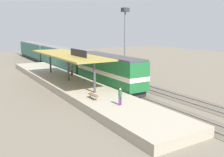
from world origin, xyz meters
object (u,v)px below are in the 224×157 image
object	(u,v)px
light_mast	(125,27)
person_walking	(120,96)
platform_bench	(93,95)
locomotive	(109,71)
passenger_carriage_front	(62,58)
passenger_carriage_rear	(35,51)
person_waiting	(72,69)

from	to	relation	value
light_mast	person_walking	distance (m)	22.71
platform_bench	locomotive	size ratio (longest dim) A/B	0.12
passenger_carriage_front	platform_bench	bearing A→B (deg)	-103.51
platform_bench	passenger_carriage_front	xyz separation A→B (m)	(6.00, 24.97, 0.97)
passenger_carriage_front	light_mast	bearing A→B (deg)	-53.44
passenger_carriage_rear	person_waiting	world-z (taller)	passenger_carriage_rear
locomotive	passenger_carriage_rear	bearing A→B (deg)	90.00
locomotive	platform_bench	bearing A→B (deg)	-130.73
passenger_carriage_rear	platform_bench	bearing A→B (deg)	-97.47
locomotive	person_walking	world-z (taller)	locomotive
passenger_carriage_front	person_walking	size ratio (longest dim) A/B	11.70
passenger_carriage_rear	person_waiting	distance (m)	31.94
locomotive	person_waiting	xyz separation A→B (m)	(-2.59, 6.97, -0.56)
light_mast	person_walking	xyz separation A→B (m)	(-12.56, -17.75, -6.54)
platform_bench	light_mast	bearing A→B (deg)	46.32
passenger_carriage_front	person_walking	bearing A→B (deg)	-99.57
light_mast	person_waiting	size ratio (longest dim) A/B	6.84
platform_bench	passenger_carriage_rear	xyz separation A→B (m)	(6.00, 45.77, 0.97)
passenger_carriage_rear	person_walking	size ratio (longest dim) A/B	11.70
platform_bench	person_walking	bearing A→B (deg)	-69.46
passenger_carriage_rear	locomotive	bearing A→B (deg)	-90.00
passenger_carriage_rear	light_mast	bearing A→B (deg)	-76.01
light_mast	person_waiting	world-z (taller)	light_mast
person_waiting	person_walking	distance (m)	17.38
person_walking	person_waiting	bearing A→B (deg)	82.82
locomotive	light_mast	bearing A→B (deg)	43.81
light_mast	person_walking	size ratio (longest dim) A/B	6.84
light_mast	platform_bench	bearing A→B (deg)	-133.68
platform_bench	locomotive	world-z (taller)	locomotive
platform_bench	locomotive	xyz separation A→B (m)	(6.00, 6.97, 1.07)
light_mast	passenger_carriage_front	bearing A→B (deg)	126.56
passenger_carriage_rear	passenger_carriage_front	bearing A→B (deg)	-90.00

